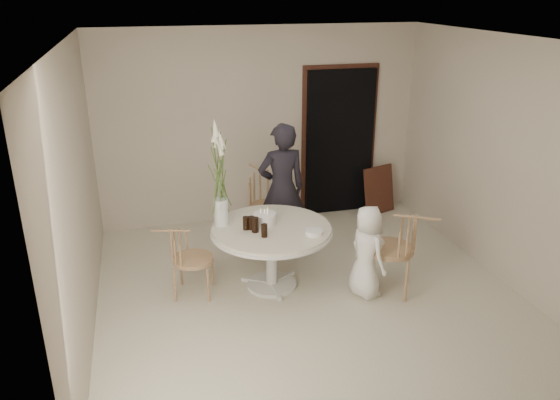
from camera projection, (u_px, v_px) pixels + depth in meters
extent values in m
plane|color=beige|center=(308.00, 293.00, 6.04)|extent=(4.50, 4.50, 0.00)
plane|color=silver|center=(313.00, 40.00, 5.05)|extent=(4.50, 4.50, 0.00)
plane|color=beige|center=(261.00, 126.00, 7.57)|extent=(4.50, 0.00, 4.50)
plane|color=beige|center=(417.00, 287.00, 3.52)|extent=(4.50, 0.00, 4.50)
plane|color=beige|center=(77.00, 198.00, 5.01)|extent=(0.00, 4.50, 4.50)
plane|color=beige|center=(503.00, 161.00, 6.08)|extent=(0.00, 4.50, 4.50)
cube|color=black|center=(339.00, 143.00, 7.90)|extent=(1.00, 0.10, 2.10)
cube|color=#4F2E1B|center=(339.00, 138.00, 7.91)|extent=(1.12, 0.03, 2.22)
cylinder|color=silver|center=(272.00, 284.00, 6.17)|extent=(0.56, 0.56, 0.04)
cylinder|color=silver|center=(272.00, 259.00, 6.05)|extent=(0.12, 0.12, 0.65)
cylinder|color=silver|center=(271.00, 231.00, 5.93)|extent=(1.33, 1.33, 0.03)
cylinder|color=white|center=(271.00, 229.00, 5.92)|extent=(1.30, 1.30, 0.04)
cube|color=#4F2E1B|center=(379.00, 190.00, 8.07)|extent=(0.55, 0.32, 0.70)
cylinder|color=tan|center=(265.00, 239.00, 6.72)|extent=(0.03, 0.03, 0.52)
cylinder|color=tan|center=(296.00, 231.00, 6.95)|extent=(0.03, 0.03, 0.52)
cylinder|color=tan|center=(247.00, 226.00, 7.09)|extent=(0.03, 0.03, 0.52)
cylinder|color=tan|center=(277.00, 219.00, 7.31)|extent=(0.03, 0.03, 0.52)
cylinder|color=tan|center=(271.00, 208.00, 6.92)|extent=(0.57, 0.57, 0.06)
cylinder|color=tan|center=(371.00, 259.00, 6.27)|extent=(0.03, 0.03, 0.48)
cylinder|color=tan|center=(366.00, 277.00, 5.89)|extent=(0.03, 0.03, 0.48)
cylinder|color=tan|center=(408.00, 264.00, 6.17)|extent=(0.03, 0.03, 0.48)
cylinder|color=tan|center=(406.00, 282.00, 5.79)|extent=(0.03, 0.03, 0.48)
cylinder|color=tan|center=(389.00, 249.00, 5.93)|extent=(0.53, 0.53, 0.05)
cylinder|color=tan|center=(208.00, 285.00, 5.79)|extent=(0.03, 0.03, 0.40)
cylinder|color=tan|center=(212.00, 269.00, 6.12)|extent=(0.03, 0.03, 0.40)
cylinder|color=tan|center=(175.00, 285.00, 5.80)|extent=(0.03, 0.03, 0.40)
cylinder|color=tan|center=(181.00, 269.00, 6.13)|extent=(0.03, 0.03, 0.40)
cylinder|color=tan|center=(193.00, 259.00, 5.88)|extent=(0.44, 0.44, 0.04)
imported|color=black|center=(282.00, 189.00, 6.74)|extent=(0.63, 0.43, 1.66)
imported|color=white|center=(367.00, 252.00, 5.83)|extent=(0.44, 0.57, 1.04)
cylinder|color=white|center=(265.00, 218.00, 5.98)|extent=(0.25, 0.25, 0.12)
cylinder|color=#FFE3A1|center=(265.00, 211.00, 5.95)|extent=(0.01, 0.01, 0.05)
cylinder|color=#FFE3A1|center=(268.00, 210.00, 5.98)|extent=(0.01, 0.01, 0.05)
cylinder|color=#FFE3A1|center=(261.00, 211.00, 5.96)|extent=(0.01, 0.01, 0.05)
cylinder|color=#FFE3A1|center=(267.00, 212.00, 5.92)|extent=(0.01, 0.01, 0.05)
cylinder|color=black|center=(255.00, 225.00, 5.76)|extent=(0.08, 0.08, 0.16)
cylinder|color=black|center=(264.00, 231.00, 5.65)|extent=(0.08, 0.08, 0.14)
cylinder|color=black|center=(251.00, 223.00, 5.83)|extent=(0.08, 0.08, 0.15)
cylinder|color=black|center=(246.00, 223.00, 5.83)|extent=(0.08, 0.08, 0.14)
cylinder|color=white|center=(314.00, 232.00, 5.73)|extent=(0.21, 0.21, 0.05)
cylinder|color=silver|center=(221.00, 212.00, 5.92)|extent=(0.16, 0.16, 0.30)
cylinder|color=#47662C|center=(222.00, 179.00, 5.80)|extent=(0.01, 0.01, 0.75)
cone|color=white|center=(221.00, 145.00, 5.67)|extent=(0.07, 0.07, 0.19)
cylinder|color=#47662C|center=(220.00, 176.00, 5.80)|extent=(0.01, 0.01, 0.81)
cone|color=white|center=(218.00, 139.00, 5.65)|extent=(0.07, 0.07, 0.19)
cylinder|color=#47662C|center=(217.00, 173.00, 5.77)|extent=(0.01, 0.01, 0.88)
cone|color=white|center=(215.00, 133.00, 5.61)|extent=(0.07, 0.07, 0.19)
cylinder|color=#47662C|center=(217.00, 171.00, 5.73)|extent=(0.01, 0.01, 0.94)
cone|color=white|center=(215.00, 128.00, 5.56)|extent=(0.07, 0.07, 0.19)
cylinder|color=#47662C|center=(220.00, 180.00, 5.75)|extent=(0.01, 0.01, 0.75)
cone|color=white|center=(219.00, 146.00, 5.62)|extent=(0.07, 0.07, 0.19)
cylinder|color=#47662C|center=(222.00, 177.00, 5.76)|extent=(0.01, 0.01, 0.81)
cone|color=white|center=(221.00, 140.00, 5.61)|extent=(0.07, 0.07, 0.19)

